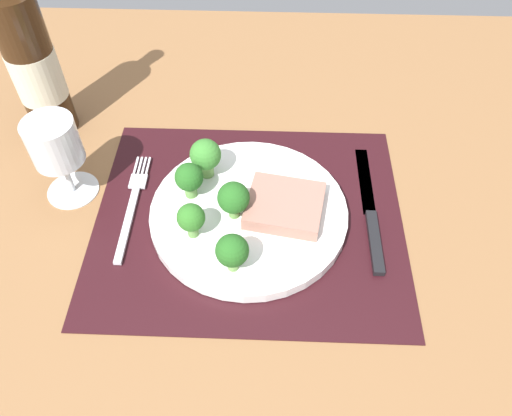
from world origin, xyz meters
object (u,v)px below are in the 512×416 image
at_px(wine_glass, 56,147).
at_px(knife, 371,216).
at_px(steak, 285,207).
at_px(plate, 249,213).
at_px(wine_bottle, 33,65).
at_px(fork, 132,204).

bearing_deg(wine_glass, knife, -4.92).
bearing_deg(knife, steak, -173.97).
height_order(plate, knife, plate).
xyz_separation_m(steak, wine_bottle, (-0.37, 0.18, 0.09)).
bearing_deg(plate, wine_bottle, 150.50).
bearing_deg(steak, wine_bottle, 153.41).
bearing_deg(plate, knife, 1.82).
height_order(wine_bottle, wine_glass, wine_bottle).
bearing_deg(wine_bottle, fork, -46.86).
height_order(steak, wine_bottle, wine_bottle).
height_order(steak, fork, steak).
xyz_separation_m(fork, wine_bottle, (-0.16, 0.17, 0.11)).
xyz_separation_m(plate, fork, (-0.16, 0.01, -0.01)).
bearing_deg(fork, steak, -5.76).
bearing_deg(wine_glass, fork, -16.65).
height_order(fork, wine_bottle, wine_bottle).
xyz_separation_m(knife, wine_bottle, (-0.49, 0.18, 0.11)).
distance_m(steak, knife, 0.12).
distance_m(knife, wine_glass, 0.43).
bearing_deg(knife, wine_bottle, 162.11).
height_order(steak, knife, steak).
xyz_separation_m(steak, fork, (-0.21, 0.02, -0.02)).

